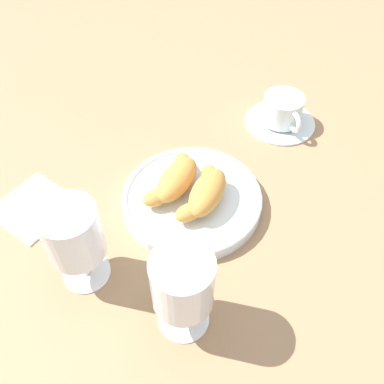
{
  "coord_description": "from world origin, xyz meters",
  "views": [
    {
      "loc": [
        -0.46,
        -0.02,
        0.53
      ],
      "look_at": [
        -0.03,
        -0.01,
        0.03
      ],
      "focal_mm": 38.94,
      "sensor_mm": 36.0,
      "label": 1
    }
  ],
  "objects_px": {
    "croissant_large": "(206,192)",
    "croissant_small": "(175,179)",
    "pastry_plate": "(192,199)",
    "juice_glass_right": "(183,285)",
    "folded_napkin": "(33,207)",
    "juice_glass_left": "(73,235)",
    "coffee_cup_near": "(282,113)"
  },
  "relations": [
    {
      "from": "juice_glass_right",
      "to": "folded_napkin",
      "type": "bearing_deg",
      "value": 54.31
    },
    {
      "from": "croissant_small",
      "to": "juice_glass_right",
      "type": "distance_m",
      "value": 0.22
    },
    {
      "from": "croissant_small",
      "to": "pastry_plate",
      "type": "bearing_deg",
      "value": -117.69
    },
    {
      "from": "juice_glass_right",
      "to": "coffee_cup_near",
      "type": "bearing_deg",
      "value": -22.77
    },
    {
      "from": "croissant_large",
      "to": "croissant_small",
      "type": "height_order",
      "value": "same"
    },
    {
      "from": "pastry_plate",
      "to": "folded_napkin",
      "type": "relative_size",
      "value": 2.06
    },
    {
      "from": "croissant_large",
      "to": "croissant_small",
      "type": "distance_m",
      "value": 0.06
    },
    {
      "from": "juice_glass_left",
      "to": "pastry_plate",
      "type": "bearing_deg",
      "value": -47.74
    },
    {
      "from": "juice_glass_right",
      "to": "croissant_small",
      "type": "bearing_deg",
      "value": 6.06
    },
    {
      "from": "pastry_plate",
      "to": "juice_glass_right",
      "type": "relative_size",
      "value": 1.62
    },
    {
      "from": "croissant_large",
      "to": "folded_napkin",
      "type": "bearing_deg",
      "value": 90.97
    },
    {
      "from": "croissant_large",
      "to": "juice_glass_right",
      "type": "xyz_separation_m",
      "value": [
        -0.19,
        0.03,
        0.05
      ]
    },
    {
      "from": "pastry_plate",
      "to": "coffee_cup_near",
      "type": "bearing_deg",
      "value": -38.49
    },
    {
      "from": "juice_glass_right",
      "to": "folded_napkin",
      "type": "distance_m",
      "value": 0.32
    },
    {
      "from": "pastry_plate",
      "to": "juice_glass_right",
      "type": "distance_m",
      "value": 0.21
    },
    {
      "from": "croissant_small",
      "to": "folded_napkin",
      "type": "height_order",
      "value": "croissant_small"
    },
    {
      "from": "coffee_cup_near",
      "to": "folded_napkin",
      "type": "relative_size",
      "value": 1.24
    },
    {
      "from": "folded_napkin",
      "to": "juice_glass_right",
      "type": "bearing_deg",
      "value": -125.69
    },
    {
      "from": "croissant_small",
      "to": "juice_glass_left",
      "type": "height_order",
      "value": "juice_glass_left"
    },
    {
      "from": "croissant_small",
      "to": "folded_napkin",
      "type": "distance_m",
      "value": 0.24
    },
    {
      "from": "coffee_cup_near",
      "to": "juice_glass_right",
      "type": "distance_m",
      "value": 0.45
    },
    {
      "from": "folded_napkin",
      "to": "coffee_cup_near",
      "type": "bearing_deg",
      "value": -61.98
    },
    {
      "from": "croissant_small",
      "to": "juice_glass_left",
      "type": "distance_m",
      "value": 0.2
    },
    {
      "from": "juice_glass_right",
      "to": "croissant_large",
      "type": "bearing_deg",
      "value": -7.9
    },
    {
      "from": "croissant_large",
      "to": "juice_glass_right",
      "type": "bearing_deg",
      "value": 172.1
    },
    {
      "from": "croissant_small",
      "to": "croissant_large",
      "type": "bearing_deg",
      "value": -118.11
    },
    {
      "from": "croissant_small",
      "to": "coffee_cup_near",
      "type": "distance_m",
      "value": 0.28
    },
    {
      "from": "croissant_large",
      "to": "folded_napkin",
      "type": "xyz_separation_m",
      "value": [
        -0.0,
        0.28,
        -0.04
      ]
    },
    {
      "from": "croissant_large",
      "to": "croissant_small",
      "type": "xyz_separation_m",
      "value": [
        0.03,
        0.05,
        0.0
      ]
    },
    {
      "from": "juice_glass_right",
      "to": "folded_napkin",
      "type": "height_order",
      "value": "juice_glass_right"
    },
    {
      "from": "pastry_plate",
      "to": "juice_glass_right",
      "type": "height_order",
      "value": "juice_glass_right"
    },
    {
      "from": "coffee_cup_near",
      "to": "folded_napkin",
      "type": "distance_m",
      "value": 0.48
    }
  ]
}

